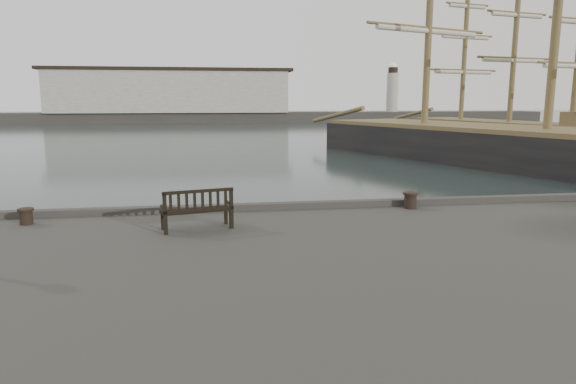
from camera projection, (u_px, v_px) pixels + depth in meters
The scene contains 7 objects.
ground at pixel (237, 264), 14.37m from camera, with size 400.00×400.00×0.00m, color black.
breakwater at pixel (188, 101), 102.40m from camera, with size 140.00×9.50×12.20m.
bench at pixel (197, 217), 11.89m from camera, with size 1.71×0.92×0.94m.
bollard_left at pixel (26, 216), 12.39m from camera, with size 0.37×0.37×0.39m, color black.
bollard_right at pixel (410, 200), 14.21m from camera, with size 0.43×0.43×0.45m, color black.
tall_ship_main at pixel (544, 158), 33.69m from camera, with size 21.51×39.52×29.50m.
tall_ship_far at pixel (508, 139), 50.05m from camera, with size 10.58×25.64×21.49m.
Camera 1 is at (-0.70, -13.84, 4.54)m, focal length 32.00 mm.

